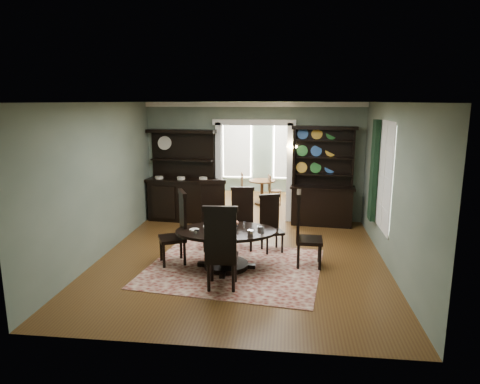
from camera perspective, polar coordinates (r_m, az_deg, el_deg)
The scene contains 19 objects.
room at distance 7.99m, azimuth 0.11°, elevation 1.61°, with size 5.51×6.01×3.01m.
parlor at distance 13.41m, azimuth 2.77°, elevation 5.58°, with size 3.51×3.50×3.01m.
doorway_trim at distance 10.89m, azimuth 1.87°, elevation 4.62°, with size 2.08×0.25×2.57m.
right_window at distance 8.99m, azimuth 18.11°, elevation 2.34°, with size 0.15×1.47×2.12m.
wall_sconce at distance 10.67m, azimuth 6.93°, elevation 5.86°, with size 0.27×0.21×0.21m.
rug at distance 8.02m, azimuth -0.82°, elevation -10.05°, with size 3.11×2.68×0.01m, color maroon.
dining_table at distance 7.86m, azimuth -1.85°, elevation -6.64°, with size 1.97×1.90×0.73m.
centerpiece at distance 7.84m, azimuth -1.27°, elevation -4.49°, with size 1.39×0.89×0.23m.
chair_far_left at distance 8.90m, azimuth -3.58°, elevation -2.78°, with size 0.62×0.60×1.43m.
chair_far_mid at distance 8.90m, azimuth 0.33°, elevation -3.27°, with size 0.51×0.49×1.28m.
chair_far_right at distance 8.78m, azimuth 4.10°, elevation -3.93°, with size 0.55×0.54×1.16m.
chair_end_left at distance 8.12m, azimuth -8.25°, elevation -4.48°, with size 0.65×0.67×1.39m.
chair_end_right at distance 7.99m, azimuth 8.44°, elevation -4.69°, with size 0.51×0.54×1.41m.
chair_near at distance 6.88m, azimuth -2.52°, elevation -7.22°, with size 0.56×0.53×1.44m.
sideboard at distance 11.06m, azimuth -7.71°, elevation 0.39°, with size 1.82×0.80×2.32m.
welsh_dresser at distance 10.75m, azimuth 10.93°, elevation 0.33°, with size 1.61×0.72×2.43m.
parlor_table at distance 12.72m, azimuth 2.94°, elevation 0.47°, with size 0.78×0.78×0.72m.
parlor_chair_left at distance 13.02m, azimuth -0.20°, elevation 0.74°, with size 0.40×0.39×0.88m.
parlor_chair_right at distance 12.61m, azimuth 4.40°, elevation 0.40°, with size 0.41×0.40×0.90m.
Camera 1 is at (0.89, -7.76, 3.02)m, focal length 32.00 mm.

